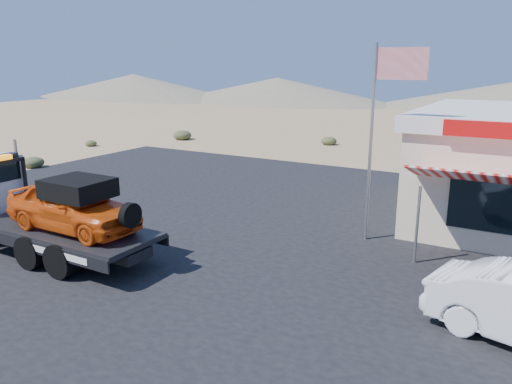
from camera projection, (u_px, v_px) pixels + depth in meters
ground at (157, 258)px, 14.36m from camera, size 120.00×120.00×0.00m
asphalt_lot at (268, 239)px, 15.90m from camera, size 32.00×24.00×0.02m
tow_truck at (30, 203)px, 14.65m from camera, size 7.97×2.36×2.66m
flagpole at (380, 121)px, 14.79m from camera, size 1.55×0.10×6.00m
desert_scrub at (85, 153)px, 29.33m from camera, size 27.88×37.13×0.72m
distant_hills at (382, 92)px, 64.83m from camera, size 126.00×48.00×4.20m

